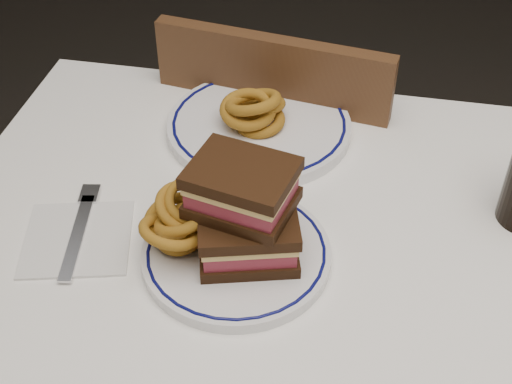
% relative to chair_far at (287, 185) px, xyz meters
% --- Properties ---
extents(dining_table, '(1.27, 0.87, 0.75)m').
position_rel_chair_far_xyz_m(dining_table, '(0.21, -0.48, 0.17)').
color(dining_table, white).
rests_on(dining_table, floor).
extents(chair_far, '(0.45, 0.45, 0.87)m').
position_rel_chair_far_xyz_m(chair_far, '(0.00, 0.00, 0.00)').
color(chair_far, '#422615').
rests_on(chair_far, floor).
extents(main_plate, '(0.25, 0.25, 0.02)m').
position_rel_chair_far_xyz_m(main_plate, '(0.00, -0.48, 0.29)').
color(main_plate, white).
rests_on(main_plate, dining_table).
extents(reuben_sandwich, '(0.15, 0.14, 0.13)m').
position_rel_chair_far_xyz_m(reuben_sandwich, '(0.01, -0.48, 0.36)').
color(reuben_sandwich, black).
rests_on(reuben_sandwich, main_plate).
extents(onion_rings_main, '(0.11, 0.12, 0.10)m').
position_rel_chair_far_xyz_m(onion_rings_main, '(-0.07, -0.48, 0.33)').
color(onion_rings_main, brown).
rests_on(onion_rings_main, main_plate).
extents(ketchup_ramekin, '(0.05, 0.05, 0.03)m').
position_rel_chair_far_xyz_m(ketchup_ramekin, '(-0.03, -0.38, 0.31)').
color(ketchup_ramekin, silver).
rests_on(ketchup_ramekin, main_plate).
extents(far_plate, '(0.29, 0.29, 0.02)m').
position_rel_chair_far_xyz_m(far_plate, '(-0.02, -0.20, 0.29)').
color(far_plate, white).
rests_on(far_plate, dining_table).
extents(onion_rings_far, '(0.11, 0.11, 0.08)m').
position_rel_chair_far_xyz_m(onion_rings_far, '(-0.03, -0.21, 0.32)').
color(onion_rings_far, brown).
rests_on(onion_rings_far, far_plate).
extents(napkin_fork, '(0.17, 0.19, 0.01)m').
position_rel_chair_far_xyz_m(napkin_fork, '(-0.21, -0.48, 0.28)').
color(napkin_fork, silver).
rests_on(napkin_fork, dining_table).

